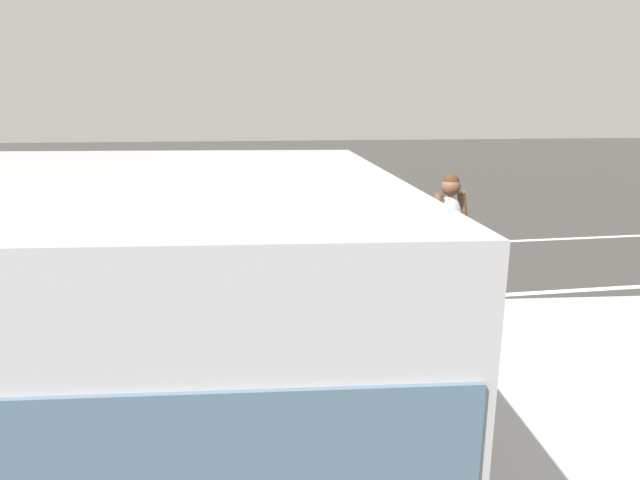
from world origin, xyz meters
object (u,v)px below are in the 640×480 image
(suitcase_large_black, at_px, (473,329))
(suitcase_medium_bright, at_px, (417,306))
(parked_pickup_truck_far, at_px, (216,453))
(convertible_car, at_px, (243,235))
(traveler_person, at_px, (448,239))

(suitcase_large_black, relative_size, suitcase_medium_bright, 0.86)
(suitcase_medium_bright, bearing_deg, parked_pickup_truck_far, 153.64)
(convertible_car, relative_size, suitcase_medium_bright, 4.99)
(traveler_person, height_order, parked_pickup_truck_far, parked_pickup_truck_far)
(convertible_car, bearing_deg, parked_pickup_truck_far, 83.14)
(traveler_person, bearing_deg, parked_pickup_truck_far, 128.23)
(convertible_car, height_order, suitcase_large_black, convertible_car)
(convertible_car, xyz_separation_m, suitcase_medium_bright, (-1.75, 2.44, -0.28))
(suitcase_large_black, bearing_deg, traveler_person, 77.28)
(convertible_car, height_order, suitcase_medium_bright, convertible_car)
(suitcase_large_black, distance_m, parked_pickup_truck_far, 3.39)
(traveler_person, bearing_deg, suitcase_large_black, 151.38)
(convertible_car, xyz_separation_m, suitcase_large_black, (-2.00, 3.20, -0.22))
(parked_pickup_truck_far, bearing_deg, traveler_person, -117.91)
(suitcase_medium_bright, bearing_deg, suitcase_large_black, -156.94)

